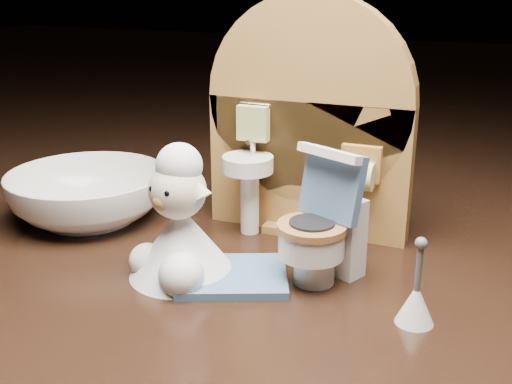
# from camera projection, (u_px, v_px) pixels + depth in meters

# --- Properties ---
(backdrop_panel) EXTENTS (0.13, 0.05, 0.15)m
(backdrop_panel) POSITION_uv_depth(u_px,v_px,m) (308.00, 132.00, 0.40)
(backdrop_panel) COLOR #A57436
(backdrop_panel) RESTS_ON ground
(toy_toilet) EXTENTS (0.04, 0.05, 0.07)m
(toy_toilet) POSITION_uv_depth(u_px,v_px,m) (324.00, 233.00, 0.35)
(toy_toilet) COLOR white
(toy_toilet) RESTS_ON ground
(bath_mat) EXTENTS (0.07, 0.07, 0.00)m
(bath_mat) POSITION_uv_depth(u_px,v_px,m) (232.00, 276.00, 0.35)
(bath_mat) COLOR #4A6B92
(bath_mat) RESTS_ON ground
(toilet_brush) EXTENTS (0.02, 0.02, 0.04)m
(toilet_brush) POSITION_uv_depth(u_px,v_px,m) (416.00, 301.00, 0.31)
(toilet_brush) COLOR white
(toilet_brush) RESTS_ON ground
(plush_lamb) EXTENTS (0.06, 0.06, 0.08)m
(plush_lamb) POSITION_uv_depth(u_px,v_px,m) (180.00, 231.00, 0.35)
(plush_lamb) COLOR white
(plush_lamb) RESTS_ON ground
(ceramic_bowl) EXTENTS (0.13, 0.13, 0.03)m
(ceramic_bowl) POSITION_uv_depth(u_px,v_px,m) (88.00, 196.00, 0.43)
(ceramic_bowl) COLOR white
(ceramic_bowl) RESTS_ON ground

